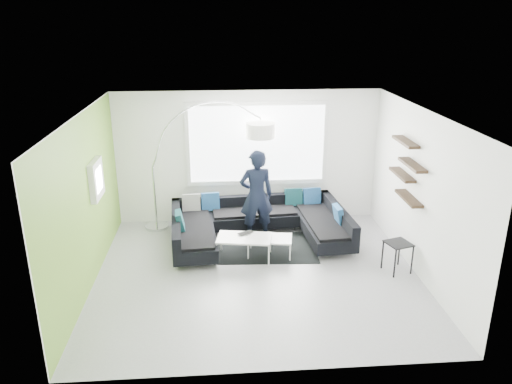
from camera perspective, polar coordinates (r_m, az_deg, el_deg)
The scene contains 9 objects.
ground at distance 8.74m, azimuth 0.12°, elevation -9.36°, with size 5.50×5.50×0.00m, color gray.
room_shell at distance 8.22m, azimuth 0.27°, elevation 2.45°, with size 5.54×5.04×2.82m.
sectional_sofa at distance 9.80m, azimuth 0.38°, elevation -3.92°, with size 3.53×2.34×0.73m.
rug at distance 9.67m, azimuth 1.12°, elevation -6.32°, with size 1.92×1.40×0.01m, color black.
coffee_table at distance 9.25m, azimuth 0.12°, elevation -6.20°, with size 1.26×0.74×0.41m, color silver.
arc_lamp at distance 10.28m, azimuth -11.73°, elevation 2.83°, with size 2.51×0.93×2.67m, color silver, non-canonical shape.
side_table at distance 9.05m, azimuth 15.83°, elevation -7.16°, with size 0.40×0.40×0.54m, color black.
person at distance 9.70m, azimuth 0.05°, elevation -0.40°, with size 0.72×0.52×1.83m, color black.
laptop at distance 9.21m, azimuth -1.08°, elevation -4.81°, with size 0.35×0.32×0.02m, color black.
Camera 1 is at (-0.62, -7.62, 4.25)m, focal length 35.00 mm.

